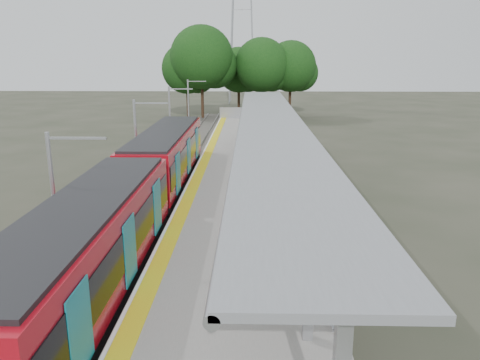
{
  "coord_description": "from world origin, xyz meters",
  "views": [
    {
      "loc": [
        0.55,
        -8.39,
        7.88
      ],
      "look_at": [
        0.06,
        12.54,
        2.3
      ],
      "focal_mm": 35.0,
      "sensor_mm": 36.0,
      "label": 1
    }
  ],
  "objects_px": {
    "litter_bin": "(266,197)",
    "bench_far": "(265,141)",
    "info_pillar_near": "(250,211)",
    "train": "(139,189)",
    "bench_near": "(276,227)",
    "bench_mid": "(287,178)",
    "info_pillar_far": "(258,164)"
  },
  "relations": [
    {
      "from": "bench_near",
      "to": "train",
      "type": "bearing_deg",
      "value": 170.22
    },
    {
      "from": "bench_mid",
      "to": "info_pillar_near",
      "type": "distance_m",
      "value": 6.7
    },
    {
      "from": "train",
      "to": "info_pillar_far",
      "type": "bearing_deg",
      "value": 50.22
    },
    {
      "from": "bench_far",
      "to": "info_pillar_far",
      "type": "height_order",
      "value": "info_pillar_far"
    },
    {
      "from": "bench_mid",
      "to": "bench_far",
      "type": "height_order",
      "value": "bench_mid"
    },
    {
      "from": "bench_near",
      "to": "bench_far",
      "type": "xyz_separation_m",
      "value": [
        0.17,
        18.89,
        -0.05
      ]
    },
    {
      "from": "bench_near",
      "to": "litter_bin",
      "type": "distance_m",
      "value": 4.39
    },
    {
      "from": "bench_far",
      "to": "litter_bin",
      "type": "relative_size",
      "value": 1.88
    },
    {
      "from": "bench_mid",
      "to": "litter_bin",
      "type": "bearing_deg",
      "value": -88.92
    },
    {
      "from": "bench_mid",
      "to": "litter_bin",
      "type": "distance_m",
      "value": 3.35
    },
    {
      "from": "bench_far",
      "to": "bench_mid",
      "type": "bearing_deg",
      "value": -69.09
    },
    {
      "from": "bench_mid",
      "to": "train",
      "type": "bearing_deg",
      "value": -128.28
    },
    {
      "from": "bench_far",
      "to": "info_pillar_near",
      "type": "height_order",
      "value": "info_pillar_near"
    },
    {
      "from": "info_pillar_near",
      "to": "bench_near",
      "type": "bearing_deg",
      "value": -36.01
    },
    {
      "from": "info_pillar_far",
      "to": "bench_mid",
      "type": "bearing_deg",
      "value": -35.41
    },
    {
      "from": "train",
      "to": "info_pillar_far",
      "type": "xyz_separation_m",
      "value": [
        5.49,
        6.59,
        -0.35
      ]
    },
    {
      "from": "bench_near",
      "to": "litter_bin",
      "type": "xyz_separation_m",
      "value": [
        -0.2,
        4.38,
        -0.18
      ]
    },
    {
      "from": "info_pillar_near",
      "to": "bench_mid",
      "type": "bearing_deg",
      "value": 85.53
    },
    {
      "from": "bench_near",
      "to": "info_pillar_near",
      "type": "bearing_deg",
      "value": 151.94
    },
    {
      "from": "bench_near",
      "to": "litter_bin",
      "type": "relative_size",
      "value": 2.06
    },
    {
      "from": "train",
      "to": "bench_mid",
      "type": "height_order",
      "value": "train"
    },
    {
      "from": "train",
      "to": "bench_near",
      "type": "bearing_deg",
      "value": -30.48
    },
    {
      "from": "info_pillar_far",
      "to": "litter_bin",
      "type": "xyz_separation_m",
      "value": [
        0.32,
        -5.74,
        -0.28
      ]
    },
    {
      "from": "train",
      "to": "info_pillar_near",
      "type": "xyz_separation_m",
      "value": [
        5.03,
        -2.42,
        -0.21
      ]
    },
    {
      "from": "info_pillar_near",
      "to": "train",
      "type": "bearing_deg",
      "value": 167.06
    },
    {
      "from": "bench_mid",
      "to": "bench_near",
      "type": "bearing_deg",
      "value": -75.4
    },
    {
      "from": "train",
      "to": "info_pillar_near",
      "type": "distance_m",
      "value": 5.59
    },
    {
      "from": "train",
      "to": "bench_near",
      "type": "xyz_separation_m",
      "value": [
        6.01,
        -3.54,
        -0.46
      ]
    },
    {
      "from": "litter_bin",
      "to": "info_pillar_near",
      "type": "bearing_deg",
      "value": -103.33
    },
    {
      "from": "bench_mid",
      "to": "info_pillar_near",
      "type": "relative_size",
      "value": 0.83
    },
    {
      "from": "info_pillar_near",
      "to": "litter_bin",
      "type": "relative_size",
      "value": 2.34
    },
    {
      "from": "litter_bin",
      "to": "bench_far",
      "type": "bearing_deg",
      "value": 88.52
    }
  ]
}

